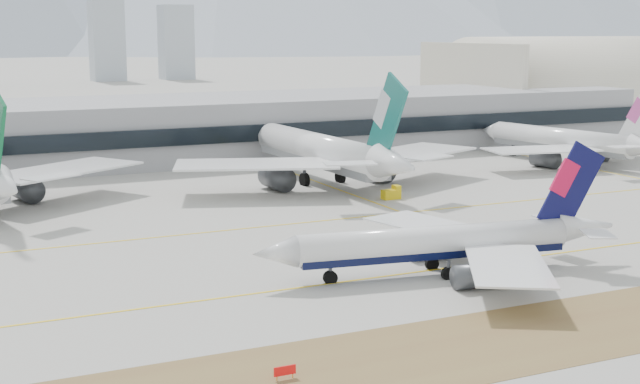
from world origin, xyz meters
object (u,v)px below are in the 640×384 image
taxiing_airliner (446,243)px  hangar (576,124)px  terminal (149,130)px  widebody_cathay (325,153)px  widebody_china_air (568,142)px

taxiing_airliner → hangar: 203.54m
taxiing_airliner → terminal: 122.41m
taxiing_airliner → widebody_cathay: widebody_cathay is taller
terminal → widebody_china_air: bearing=-29.1°
widebody_china_air → terminal: bearing=49.5°
taxiing_airliner → widebody_china_air: 108.53m
widebody_cathay → terminal: size_ratio=0.25×
hangar → taxiing_airliner: bearing=-135.7°
terminal → hangar: hangar is taller
terminal → taxiing_airliner: bearing=-85.8°
taxiing_airliner → widebody_china_air: widebody_china_air is taller
taxiing_airliner → terminal: bearing=-77.2°
widebody_china_air → hangar: bearing=-53.5°
widebody_cathay → terminal: 57.66m
widebody_china_air → terminal: size_ratio=0.20×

